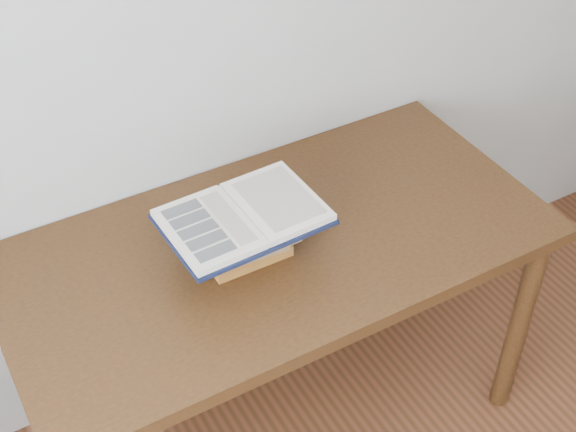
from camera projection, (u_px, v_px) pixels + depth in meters
desk at (277, 267)px, 2.17m from camera, size 1.45×0.73×0.78m
book_stack at (244, 237)px, 2.02m from camera, size 0.25×0.19×0.12m
open_book at (243, 216)px, 1.97m from camera, size 0.40×0.29×0.03m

